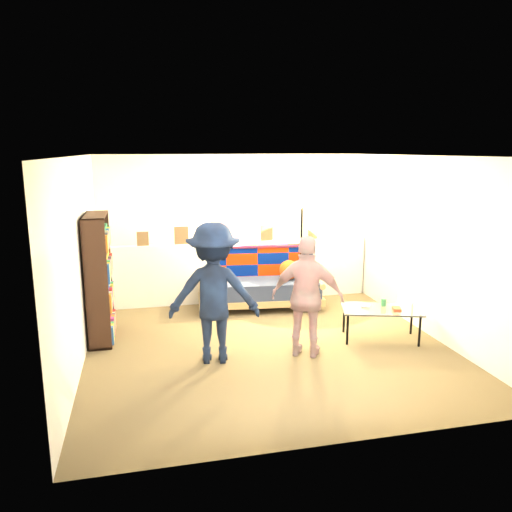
{
  "coord_description": "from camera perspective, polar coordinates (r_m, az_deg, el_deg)",
  "views": [
    {
      "loc": [
        -1.5,
        -6.09,
        2.47
      ],
      "look_at": [
        0.0,
        0.4,
        1.05
      ],
      "focal_mm": 35.0,
      "sensor_mm": 36.0,
      "label": 1
    }
  ],
  "objects": [
    {
      "name": "person_left",
      "position": [
        5.86,
        -4.84,
        -4.27
      ],
      "size": [
        1.16,
        0.79,
        1.66
      ],
      "primitive_type": "imported",
      "rotation": [
        0.0,
        0.0,
        2.97
      ],
      "color": "black",
      "rests_on": "ground"
    },
    {
      "name": "futon_sofa",
      "position": [
        8.03,
        0.49,
        -2.99
      ],
      "size": [
        2.03,
        1.12,
        0.84
      ],
      "color": "tan",
      "rests_on": "ground"
    },
    {
      "name": "ledge_decor",
      "position": [
        8.08,
        -3.77,
        2.79
      ],
      "size": [
        2.97,
        0.02,
        0.45
      ],
      "color": "brown",
      "rests_on": "half_wall_ledge"
    },
    {
      "name": "ground",
      "position": [
        6.74,
        0.77,
        -9.46
      ],
      "size": [
        5.0,
        5.0,
        0.0
      ],
      "primitive_type": "plane",
      "color": "brown",
      "rests_on": "ground"
    },
    {
      "name": "person_right",
      "position": [
        6.03,
        5.88,
        -4.67
      ],
      "size": [
        0.94,
        0.72,
        1.49
      ],
      "primitive_type": "imported",
      "rotation": [
        0.0,
        0.0,
        2.67
      ],
      "color": "pink",
      "rests_on": "ground"
    },
    {
      "name": "half_wall_ledge",
      "position": [
        8.27,
        -2.18,
        -1.75
      ],
      "size": [
        4.45,
        0.15,
        1.0
      ],
      "primitive_type": "cube",
      "color": "silver",
      "rests_on": "ground"
    },
    {
      "name": "room_shell",
      "position": [
        6.78,
        -0.14,
        5.26
      ],
      "size": [
        4.6,
        5.05,
        2.45
      ],
      "color": "silver",
      "rests_on": "ground"
    },
    {
      "name": "coffee_table",
      "position": [
        6.82,
        14.17,
        -6.06
      ],
      "size": [
        1.13,
        0.83,
        0.53
      ],
      "color": "black",
      "rests_on": "ground"
    },
    {
      "name": "floor_lamp",
      "position": [
        8.1,
        5.2,
        2.82
      ],
      "size": [
        0.38,
        0.3,
        1.66
      ],
      "color": "black",
      "rests_on": "ground"
    },
    {
      "name": "bookshelf",
      "position": [
        6.82,
        -17.49,
        -2.9
      ],
      "size": [
        0.28,
        0.84,
        1.67
      ],
      "color": "black",
      "rests_on": "ground"
    }
  ]
}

